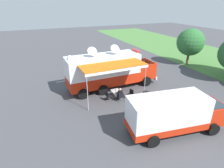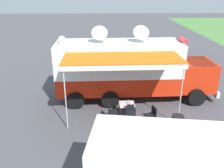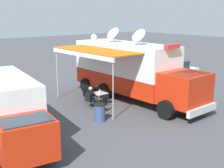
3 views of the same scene
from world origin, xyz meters
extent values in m
plane|color=#47474C|center=(0.00, 0.00, 0.00)|extent=(100.00, 100.00, 0.00)
cube|color=silver|center=(-3.66, -1.89, 0.00)|extent=(0.23, 4.80, 0.01)
cube|color=red|center=(0.00, 0.00, 1.15)|extent=(2.66, 7.25, 1.10)
cube|color=white|center=(0.00, 0.00, 2.55)|extent=(2.66, 7.25, 1.70)
cube|color=white|center=(0.00, 0.00, 1.70)|extent=(2.68, 7.27, 0.10)
cube|color=red|center=(-0.10, 4.65, 1.45)|extent=(2.35, 2.15, 1.70)
cube|color=#28333D|center=(-0.11, 4.85, 1.95)|extent=(2.18, 1.52, 0.70)
cube|color=silver|center=(-0.13, 5.78, 0.55)|extent=(2.38, 0.25, 0.36)
cylinder|color=black|center=(-1.35, 4.42, 0.50)|extent=(0.32, 1.01, 1.00)
cylinder|color=black|center=(1.15, 4.48, 0.50)|extent=(0.32, 1.01, 1.00)
cylinder|color=black|center=(-1.24, -0.57, 0.50)|extent=(0.32, 1.01, 1.00)
cylinder|color=black|center=(1.26, -0.51, 0.50)|extent=(0.32, 1.01, 1.00)
cylinder|color=black|center=(-1.19, -2.55, 0.50)|extent=(0.32, 1.01, 1.00)
cylinder|color=black|center=(1.30, -2.49, 0.50)|extent=(0.32, 1.01, 1.00)
cube|color=white|center=(0.00, 0.00, 3.45)|extent=(2.66, 7.25, 0.10)
cube|color=red|center=(-0.08, 3.70, 3.62)|extent=(1.11, 0.30, 0.20)
cylinder|color=silver|center=(0.02, -1.08, 3.73)|extent=(0.10, 0.10, 0.45)
cone|color=silver|center=(0.17, -1.08, 4.13)|extent=(0.74, 0.92, 0.81)
cylinder|color=silver|center=(-0.03, 1.26, 3.73)|extent=(0.10, 0.10, 0.45)
cone|color=silver|center=(0.12, 1.26, 4.13)|extent=(0.74, 0.92, 0.81)
sphere|color=white|center=(0.07, -3.20, 3.68)|extent=(0.44, 0.44, 0.44)
cube|color=orange|center=(2.35, 0.05, 3.25)|extent=(2.33, 5.81, 0.06)
cube|color=white|center=(3.41, 0.07, 3.11)|extent=(0.21, 5.76, 0.24)
cylinder|color=silver|center=(3.29, 2.80, 1.63)|extent=(0.05, 0.05, 3.25)
cylinder|color=silver|center=(3.41, -2.66, 1.63)|extent=(0.05, 0.05, 3.25)
cube|color=silver|center=(2.30, 0.34, 0.71)|extent=(0.82, 0.82, 0.03)
cylinder|color=#333338|center=(1.93, 0.70, 0.35)|extent=(0.03, 0.03, 0.70)
cylinder|color=#333338|center=(2.67, 0.71, 0.35)|extent=(0.03, 0.03, 0.70)
cylinder|color=#333338|center=(1.94, -0.04, 0.35)|extent=(0.03, 0.03, 0.70)
cylinder|color=#333338|center=(2.68, -0.03, 0.35)|extent=(0.03, 0.03, 0.70)
cylinder|color=silver|center=(2.31, 0.40, 0.83)|extent=(0.07, 0.07, 0.20)
cylinder|color=white|center=(2.31, 0.40, 0.94)|extent=(0.04, 0.04, 0.02)
cube|color=black|center=(3.00, 0.44, 0.42)|extent=(0.49, 0.49, 0.04)
cube|color=black|center=(3.22, 0.45, 0.65)|extent=(0.05, 0.48, 0.44)
cylinder|color=#333338|center=(2.79, 0.22, 0.21)|extent=(0.02, 0.02, 0.42)
cylinder|color=#333338|center=(2.78, 0.66, 0.21)|extent=(0.02, 0.02, 0.42)
cylinder|color=#333338|center=(3.23, 0.23, 0.21)|extent=(0.02, 0.02, 0.42)
cylinder|color=#333338|center=(3.22, 0.67, 0.21)|extent=(0.02, 0.02, 0.42)
cube|color=black|center=(2.56, -0.41, 0.42)|extent=(0.49, 0.49, 0.04)
cube|color=black|center=(2.57, -0.63, 0.65)|extent=(0.48, 0.05, 0.44)
cylinder|color=#333338|center=(2.34, -0.20, 0.21)|extent=(0.02, 0.02, 0.42)
cylinder|color=#333338|center=(2.78, -0.19, 0.21)|extent=(0.02, 0.02, 0.42)
cylinder|color=#333338|center=(2.35, -0.64, 0.21)|extent=(0.02, 0.02, 0.42)
cylinder|color=#333338|center=(2.79, -0.63, 0.21)|extent=(0.02, 0.02, 0.42)
cube|color=black|center=(3.00, 1.45, 0.42)|extent=(0.60, 0.60, 0.04)
cube|color=black|center=(2.93, 1.66, 0.65)|extent=(0.47, 0.18, 0.44)
cylinder|color=#333338|center=(3.27, 1.30, 0.21)|extent=(0.02, 0.02, 0.42)
cylinder|color=#333338|center=(2.85, 1.17, 0.21)|extent=(0.02, 0.02, 0.42)
cylinder|color=#333338|center=(3.14, 1.72, 0.21)|extent=(0.02, 0.02, 0.42)
cylinder|color=#333338|center=(2.72, 1.59, 0.21)|extent=(0.02, 0.02, 0.42)
cube|color=black|center=(3.00, 0.44, 0.72)|extent=(0.25, 0.37, 0.56)
sphere|color=beige|center=(3.00, 0.44, 1.14)|extent=(0.22, 0.22, 0.22)
cylinder|color=black|center=(2.89, 0.21, 0.76)|extent=(0.43, 0.10, 0.34)
cylinder|color=black|center=(2.88, 0.67, 0.76)|extent=(0.43, 0.10, 0.34)
cylinder|color=#2D334C|center=(2.83, 0.34, 0.44)|extent=(0.38, 0.14, 0.13)
cylinder|color=#2D334C|center=(2.65, 0.33, 0.21)|extent=(0.11, 0.11, 0.42)
cube|color=black|center=(2.59, 0.33, 0.04)|extent=(0.24, 0.11, 0.07)
cylinder|color=#2D334C|center=(2.82, 0.54, 0.44)|extent=(0.38, 0.14, 0.13)
cylinder|color=#2D334C|center=(2.64, 0.53, 0.21)|extent=(0.11, 0.11, 0.42)
cube|color=black|center=(2.58, 0.53, 0.04)|extent=(0.24, 0.11, 0.07)
cylinder|color=#384C7F|center=(3.96, 2.56, 0.42)|extent=(0.56, 0.56, 0.85)
cylinder|color=black|center=(3.96, 2.56, 0.88)|extent=(0.57, 0.57, 0.06)
cube|color=white|center=(8.27, 1.35, 1.60)|extent=(2.84, 5.45, 2.20)
cube|color=red|center=(8.27, 1.35, 0.75)|extent=(2.86, 5.47, 0.50)
cube|color=red|center=(8.76, 4.71, 1.12)|extent=(2.10, 1.86, 1.40)
cube|color=#28333D|center=(8.78, 4.81, 1.57)|extent=(1.82, 1.33, 0.60)
cylinder|color=black|center=(7.67, 4.47, 0.42)|extent=(0.38, 0.87, 0.84)
cylinder|color=black|center=(7.02, 0.09, 0.42)|extent=(0.38, 0.87, 0.84)
cube|color=silver|center=(-5.60, -0.51, 0.70)|extent=(4.27, 1.96, 0.76)
cube|color=#28333D|center=(-5.45, -0.50, 1.42)|extent=(2.16, 1.68, 0.68)
cylinder|color=black|center=(-6.87, -1.46, 0.32)|extent=(0.65, 0.24, 0.64)
cylinder|color=black|center=(-6.94, 0.34, 0.32)|extent=(0.65, 0.24, 0.64)
cylinder|color=black|center=(-4.27, -1.36, 0.32)|extent=(0.65, 0.24, 0.64)
cylinder|color=black|center=(-4.34, 0.44, 0.32)|extent=(0.65, 0.24, 0.64)
camera|label=1|loc=(16.36, -6.13, 8.29)|focal=29.87mm
camera|label=2|loc=(13.60, -0.82, 6.49)|focal=38.66mm
camera|label=3|loc=(12.56, 13.99, 5.37)|focal=47.82mm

